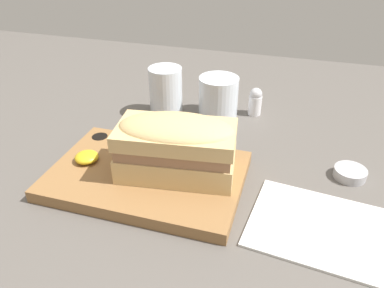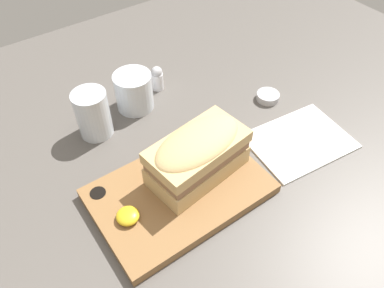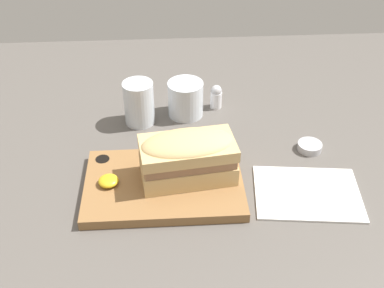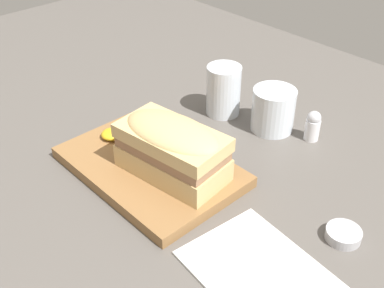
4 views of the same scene
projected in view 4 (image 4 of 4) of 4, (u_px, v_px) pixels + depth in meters
The scene contains 9 objects.
dining_table at pixel (162, 164), 84.68cm from camera, with size 175.25×126.31×2.00cm.
serving_board at pixel (150, 166), 80.91cm from camera, with size 29.89×19.99×2.00cm.
sandwich at pixel (172, 146), 75.19cm from camera, with size 18.54×11.39×9.42cm.
mustard_dollop at pixel (112, 134), 85.82cm from camera, with size 3.82×3.82×1.53cm.
water_glass at pixel (223, 93), 94.78cm from camera, with size 6.78×6.78×10.04cm.
wine_glass at pixel (273, 111), 90.22cm from camera, with size 8.11×8.11×8.24cm.
napkin at pixel (261, 273), 63.24cm from camera, with size 21.19×16.72×0.40cm.
salt_shaker at pixel (313, 125), 87.72cm from camera, with size 2.72×2.72×5.85cm.
condiment_dish at pixel (343, 234), 68.16cm from camera, with size 5.09×5.09×1.58cm.
Camera 4 is at (52.85, -42.32, 52.26)cm, focal length 45.00 mm.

